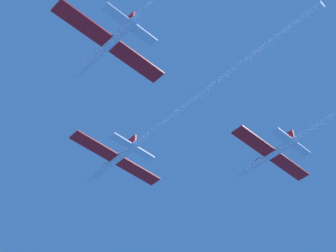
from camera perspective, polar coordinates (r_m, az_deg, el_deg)
jet_lead at (r=72.25m, az=-0.02°, el=0.59°), size 15.44×43.19×2.56m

